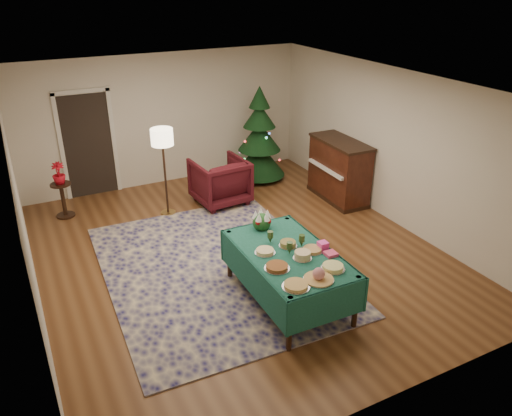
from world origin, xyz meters
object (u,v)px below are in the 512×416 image
side_table (63,201)px  armchair (220,179)px  potted_plant (59,178)px  piano (339,171)px  gift_box (323,245)px  christmas_tree (259,138)px  floor_lamp (162,142)px  buffet_table (288,262)px

side_table → armchair: bearing=-14.8°
potted_plant → piano: 5.24m
gift_box → piano: (2.18, 2.64, -0.22)m
potted_plant → gift_box: bearing=-56.7°
piano → potted_plant: bearing=161.8°
potted_plant → piano: piano is taller
potted_plant → christmas_tree: bearing=0.5°
floor_lamp → buffet_table: bearing=-79.8°
buffet_table → side_table: buffet_table is taller
armchair → piano: 2.34m
floor_lamp → gift_box: bearing=-73.2°
potted_plant → piano: size_ratio=0.28×
side_table → potted_plant: potted_plant is taller
piano → gift_box: bearing=-129.5°
gift_box → potted_plant: 5.11m
potted_plant → christmas_tree: 4.09m
floor_lamp → potted_plant: bearing=156.6°
side_table → christmas_tree: christmas_tree is taller
buffet_table → potted_plant: potted_plant is taller
floor_lamp → piano: bearing=-15.2°
gift_box → piano: 3.43m
gift_box → armchair: 3.55m
side_table → piano: bearing=-18.2°
buffet_table → side_table: size_ratio=3.02×
gift_box → christmas_tree: christmas_tree is taller
gift_box → floor_lamp: bearing=106.8°
buffet_table → side_table: 4.78m
floor_lamp → christmas_tree: bearing=18.6°
gift_box → armchair: armchair is taller
buffet_table → armchair: (0.47, 3.41, -0.12)m
floor_lamp → armchair: bearing=0.4°
buffet_table → christmas_tree: bearing=67.5°
buffet_table → christmas_tree: christmas_tree is taller
buffet_table → gift_box: size_ratio=16.22×
buffet_table → potted_plant: (-2.35, 4.15, 0.16)m
buffet_table → gift_box: (0.46, -0.13, 0.20)m
side_table → buffet_table: bearing=-60.5°
side_table → christmas_tree: (4.08, 0.04, 0.59)m
side_table → piano: 5.25m
buffet_table → armchair: 3.44m
gift_box → floor_lamp: floor_lamp is taller
armchair → potted_plant: size_ratio=2.45×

